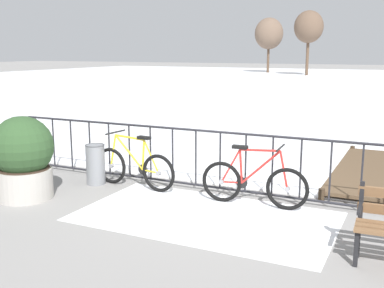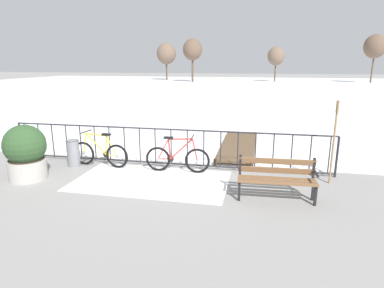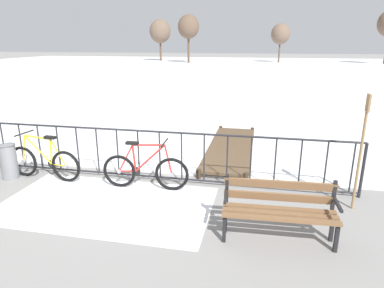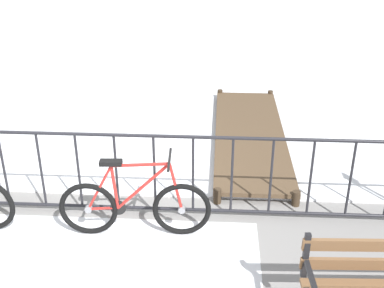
{
  "view_description": "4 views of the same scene",
  "coord_description": "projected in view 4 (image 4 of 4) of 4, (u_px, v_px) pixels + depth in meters",
  "views": [
    {
      "loc": [
        2.69,
        -7.16,
        2.39
      ],
      "look_at": [
        -0.89,
        0.28,
        0.74
      ],
      "focal_mm": 43.86,
      "sensor_mm": 36.0,
      "label": 1
    },
    {
      "loc": [
        2.53,
        -8.28,
        2.81
      ],
      "look_at": [
        0.79,
        0.13,
        0.64
      ],
      "focal_mm": 30.21,
      "sensor_mm": 36.0,
      "label": 2
    },
    {
      "loc": [
        2.62,
        -6.16,
        2.76
      ],
      "look_at": [
        1.39,
        -0.19,
        0.9
      ],
      "focal_mm": 31.4,
      "sensor_mm": 36.0,
      "label": 3
    },
    {
      "loc": [
        1.43,
        -4.95,
        3.31
      ],
      "look_at": [
        1.12,
        0.01,
        0.96
      ],
      "focal_mm": 45.16,
      "sensor_mm": 36.0,
      "label": 4
    }
  ],
  "objects": [
    {
      "name": "ground_plane",
      "position": [
        101.0,
        212.0,
        5.96
      ],
      "size": [
        160.0,
        160.0,
        0.0
      ],
      "primitive_type": "plane",
      "color": "gray"
    },
    {
      "name": "snow_patch",
      "position": [
        78.0,
        277.0,
        4.87
      ],
      "size": [
        3.72,
        2.13,
        0.01
      ],
      "primitive_type": "cube",
      "color": "white",
      "rests_on": "ground"
    },
    {
      "name": "railing_fence",
      "position": [
        97.0,
        172.0,
        5.72
      ],
      "size": [
        9.06,
        0.06,
        1.07
      ],
      "color": "#232328",
      "rests_on": "ground"
    },
    {
      "name": "bicycle_near_railing",
      "position": [
        135.0,
        206.0,
        5.4
      ],
      "size": [
        1.71,
        0.52,
        0.97
      ],
      "color": "black",
      "rests_on": "ground"
    },
    {
      "name": "wooden_dock",
      "position": [
        250.0,
        134.0,
        7.8
      ],
      "size": [
        1.1,
        3.93,
        0.2
      ],
      "color": "brown",
      "rests_on": "ground"
    }
  ]
}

